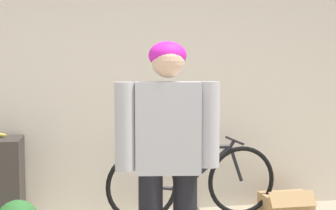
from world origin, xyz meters
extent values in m
cube|color=beige|center=(0.00, 2.54, 1.30)|extent=(8.00, 0.06, 2.60)
cube|color=white|center=(0.55, 2.51, 0.35)|extent=(0.08, 0.01, 0.12)
cube|color=#B2B2B7|center=(0.03, 0.78, 1.08)|extent=(0.44, 0.25, 0.59)
cylinder|color=#B2B2B7|center=(-0.25, 0.78, 1.09)|extent=(0.13, 0.13, 0.56)
cylinder|color=#B2B2B7|center=(0.30, 0.78, 1.09)|extent=(0.13, 0.13, 0.56)
sphere|color=#DBB28E|center=(0.03, 0.78, 1.50)|extent=(0.21, 0.21, 0.21)
ellipsoid|color=#D11EAD|center=(0.03, 0.80, 1.54)|extent=(0.24, 0.22, 0.18)
torus|color=black|center=(0.04, 2.17, 0.35)|extent=(0.69, 0.07, 0.69)
torus|color=black|center=(1.03, 2.20, 0.35)|extent=(0.69, 0.07, 0.69)
cylinder|color=black|center=(0.23, 2.17, 0.32)|extent=(0.38, 0.05, 0.09)
cylinder|color=black|center=(0.18, 2.17, 0.53)|extent=(0.31, 0.05, 0.38)
cylinder|color=black|center=(0.37, 2.18, 0.50)|extent=(0.13, 0.04, 0.42)
cylinder|color=black|center=(0.66, 2.19, 0.49)|extent=(0.53, 0.06, 0.43)
cylinder|color=black|center=(0.61, 2.19, 0.70)|extent=(0.60, 0.06, 0.05)
cylinder|color=black|center=(0.97, 2.20, 0.52)|extent=(0.15, 0.04, 0.36)
cylinder|color=black|center=(0.93, 2.20, 0.72)|extent=(0.07, 0.04, 0.08)
cylinder|color=black|center=(0.95, 2.20, 0.75)|extent=(0.04, 0.46, 0.02)
ellipsoid|color=black|center=(0.32, 2.18, 0.73)|extent=(0.22, 0.09, 0.05)
cube|color=tan|center=(1.50, 2.18, 0.10)|extent=(0.49, 0.31, 0.20)
cube|color=tan|center=(1.50, 2.03, 0.19)|extent=(0.47, 0.11, 0.14)
camera|label=1|loc=(-0.52, -2.15, 1.45)|focal=50.00mm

